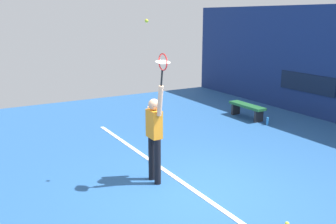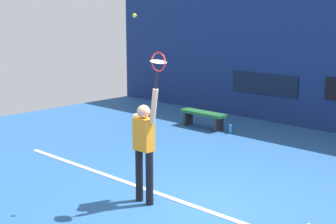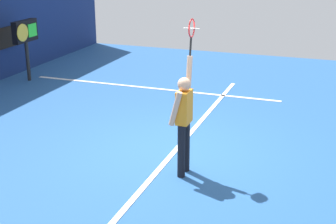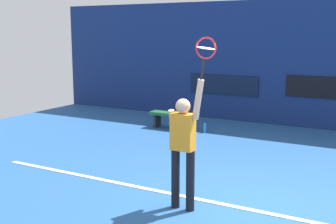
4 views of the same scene
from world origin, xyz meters
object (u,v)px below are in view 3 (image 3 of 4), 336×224
(tennis_player, at_px, (184,118))
(tennis_racket, at_px, (192,30))
(spare_ball, at_px, (175,118))
(scoreboard_clock, at_px, (25,34))

(tennis_player, distance_m, tennis_racket, 1.42)
(spare_ball, bearing_deg, tennis_player, -157.92)
(tennis_player, bearing_deg, spare_ball, 22.08)
(tennis_racket, bearing_deg, scoreboard_clock, 57.28)
(tennis_racket, distance_m, scoreboard_clock, 7.23)
(tennis_player, height_order, scoreboard_clock, tennis_player)
(spare_ball, bearing_deg, scoreboard_clock, 71.26)
(scoreboard_clock, bearing_deg, spare_ball, -108.74)
(tennis_player, xyz_separation_m, tennis_racket, (0.34, -0.00, 1.38))
(tennis_racket, relative_size, spare_ball, 9.14)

